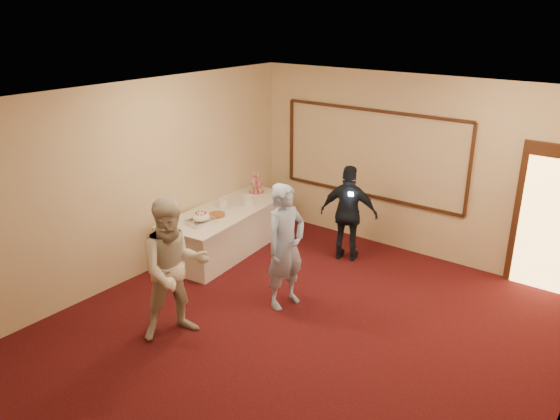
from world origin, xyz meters
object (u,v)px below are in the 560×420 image
object	(u,v)px
woman	(175,269)
guest	(349,213)
pavlova_tray	(201,219)
plate_stack_a	(222,203)
buffet_table	(228,229)
plate_stack_b	(248,201)
tart	(217,215)
man	(286,246)
cupcake_stand	(256,184)

from	to	relation	value
woman	guest	world-z (taller)	woman
pavlova_tray	plate_stack_a	distance (m)	0.78
buffet_table	plate_stack_b	distance (m)	0.60
tart	man	size ratio (longest dim) A/B	0.17
woman	guest	xyz separation A→B (m)	(0.59, 3.25, -0.12)
buffet_table	cupcake_stand	distance (m)	1.11
cupcake_stand	guest	bearing A→B (deg)	-0.47
pavlova_tray	tart	size ratio (longest dim) A/B	1.70
plate_stack_b	guest	distance (m)	1.73
buffet_table	plate_stack_b	world-z (taller)	plate_stack_b
plate_stack_b	tart	bearing A→B (deg)	-95.45
buffet_table	man	world-z (taller)	man
buffet_table	plate_stack_b	xyz separation A→B (m)	(0.20, 0.31, 0.47)
man	buffet_table	bearing A→B (deg)	75.69
woman	tart	bearing A→B (deg)	57.74
guest	man	bearing A→B (deg)	73.68
pavlova_tray	plate_stack_b	size ratio (longest dim) A/B	2.41
man	woman	bearing A→B (deg)	166.05
plate_stack_a	plate_stack_b	world-z (taller)	plate_stack_b
man	cupcake_stand	bearing A→B (deg)	58.72
man	plate_stack_a	bearing A→B (deg)	77.08
buffet_table	guest	distance (m)	2.09
buffet_table	cupcake_stand	bearing A→B (deg)	99.19
plate_stack_a	pavlova_tray	bearing A→B (deg)	-72.31
tart	guest	world-z (taller)	guest
man	guest	size ratio (longest dim) A/B	1.11
plate_stack_a	woman	bearing A→B (deg)	-59.97
buffet_table	pavlova_tray	bearing A→B (deg)	-80.41
plate_stack_b	woman	size ratio (longest dim) A/B	0.11
plate_stack_b	tart	xyz separation A→B (m)	(-0.07, -0.71, -0.06)
plate_stack_b	man	distance (m)	2.06
tart	buffet_table	bearing A→B (deg)	108.42
tart	plate_stack_a	bearing A→B (deg)	121.88
tart	woman	distance (m)	2.20
pavlova_tray	guest	xyz separation A→B (m)	(1.69, 1.70, -0.04)
tart	man	world-z (taller)	man
cupcake_stand	guest	world-z (taller)	guest
pavlova_tray	man	xyz separation A→B (m)	(1.75, -0.13, 0.05)
cupcake_stand	woman	bearing A→B (deg)	-67.17
buffet_table	plate_stack_b	size ratio (longest dim) A/B	12.80
plate_stack_a	woman	xyz separation A→B (m)	(1.33, -2.30, 0.08)
pavlova_tray	man	world-z (taller)	man
buffet_table	man	bearing A→B (deg)	-25.19
man	woman	size ratio (longest dim) A/B	0.97
plate_stack_b	man	xyz separation A→B (m)	(1.68, -1.20, 0.04)
plate_stack_a	guest	xyz separation A→B (m)	(1.93, 0.95, -0.04)
pavlova_tray	cupcake_stand	bearing A→B (deg)	99.37
cupcake_stand	plate_stack_a	world-z (taller)	cupcake_stand
plate_stack_a	tart	size ratio (longest dim) A/B	0.60
plate_stack_b	tart	world-z (taller)	plate_stack_b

